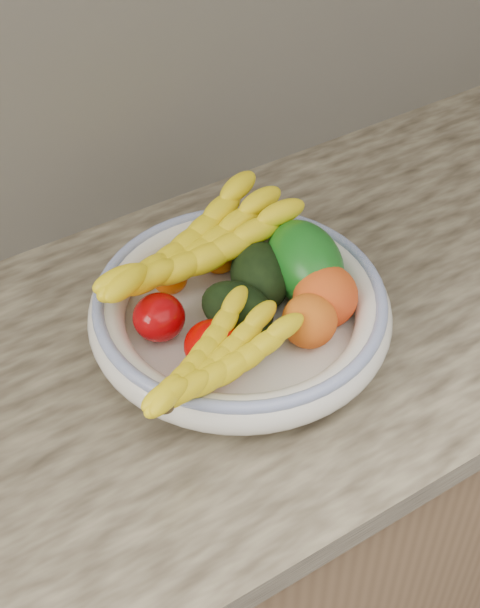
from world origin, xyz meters
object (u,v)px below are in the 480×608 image
banana_bunch_front (215,365)px  banana_bunch_back (196,255)px  green_mango (305,263)px  fruit_bowl (240,310)px

banana_bunch_front → banana_bunch_back: bearing=45.1°
banana_bunch_front → green_mango: bearing=4.7°
banana_bunch_back → banana_bunch_front: (-0.08, -0.18, -0.01)m
fruit_bowl → banana_bunch_front: 0.13m
green_mango → banana_bunch_back: green_mango is taller
green_mango → banana_bunch_front: green_mango is taller
green_mango → banana_bunch_back: bearing=156.0°
banana_bunch_back → green_mango: bearing=-45.8°
banana_bunch_back → fruit_bowl: bearing=-92.5°
fruit_bowl → green_mango: green_mango is taller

